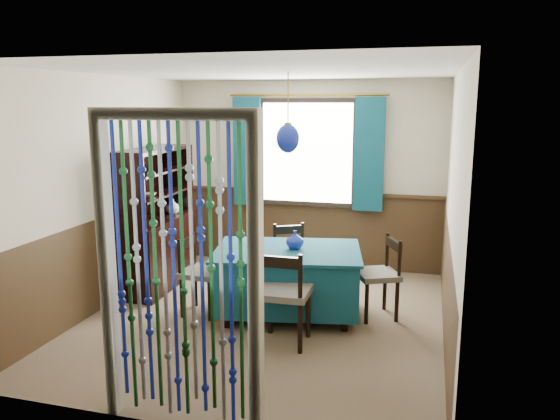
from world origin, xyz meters
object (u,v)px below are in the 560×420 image
(pendant_lamp, at_px, (288,138))
(vase_table, at_px, (295,241))
(dining_table, at_px, (288,277))
(chair_left, at_px, (199,273))
(vase_sideboard, at_px, (173,205))
(chair_near, at_px, (284,294))
(chair_right, at_px, (379,275))
(sideboard, at_px, (157,239))
(bowl_shelf, at_px, (149,195))
(chair_far, at_px, (292,259))

(pendant_lamp, bearing_deg, vase_table, 42.98)
(dining_table, relative_size, chair_left, 1.98)
(chair_left, distance_m, vase_sideboard, 1.37)
(chair_near, distance_m, vase_table, 0.81)
(chair_near, xyz_separation_m, chair_right, (0.78, 0.91, -0.03))
(vase_sideboard, bearing_deg, dining_table, -26.03)
(vase_table, bearing_deg, vase_sideboard, 156.33)
(sideboard, bearing_deg, bowl_shelf, -78.38)
(chair_near, height_order, vase_sideboard, vase_sideboard)
(chair_left, distance_m, sideboard, 1.09)
(chair_near, xyz_separation_m, pendant_lamp, (-0.14, 0.68, 1.37))
(sideboard, distance_m, pendant_lamp, 2.23)
(sideboard, height_order, bowl_shelf, sideboard)
(dining_table, height_order, vase_sideboard, vase_sideboard)
(dining_table, distance_m, vase_sideboard, 1.97)
(chair_left, bearing_deg, chair_far, 134.93)
(dining_table, xyz_separation_m, bowl_shelf, (-1.70, 0.24, 0.76))
(chair_far, relative_size, bowl_shelf, 4.31)
(chair_right, bearing_deg, bowl_shelf, 64.07)
(pendant_lamp, bearing_deg, dining_table, 180.00)
(dining_table, distance_m, bowl_shelf, 1.88)
(chair_right, height_order, bowl_shelf, bowl_shelf)
(bowl_shelf, bearing_deg, vase_table, -5.97)
(chair_right, relative_size, vase_sideboard, 4.18)
(chair_left, height_order, vase_sideboard, vase_sideboard)
(chair_near, relative_size, vase_table, 5.25)
(dining_table, relative_size, chair_near, 1.80)
(vase_sideboard, bearing_deg, chair_far, -8.32)
(vase_table, bearing_deg, bowl_shelf, 174.03)
(dining_table, height_order, vase_table, vase_table)
(chair_right, bearing_deg, sideboard, 58.71)
(vase_table, height_order, bowl_shelf, bowl_shelf)
(chair_far, distance_m, vase_table, 0.67)
(sideboard, relative_size, bowl_shelf, 8.75)
(pendant_lamp, bearing_deg, bowl_shelf, 171.89)
(chair_right, xyz_separation_m, pendant_lamp, (-0.93, -0.23, 1.41))
(dining_table, height_order, chair_right, chair_right)
(pendant_lamp, xyz_separation_m, vase_sideboard, (-1.70, 0.83, -0.92))
(pendant_lamp, relative_size, vase_sideboard, 3.85)
(pendant_lamp, distance_m, vase_table, 1.06)
(dining_table, bearing_deg, vase_table, 32.14)
(chair_far, relative_size, vase_table, 4.73)
(bowl_shelf, relative_size, vase_sideboard, 0.94)
(chair_far, bearing_deg, chair_left, 15.63)
(chair_far, distance_m, chair_left, 1.12)
(chair_far, height_order, chair_right, chair_right)
(chair_near, relative_size, bowl_shelf, 4.78)
(chair_near, xyz_separation_m, vase_sideboard, (-1.85, 1.52, 0.46))
(chair_right, bearing_deg, chair_left, 76.87)
(chair_right, relative_size, bowl_shelf, 4.43)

